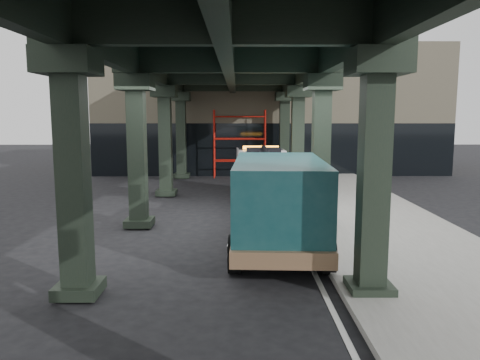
{
  "coord_description": "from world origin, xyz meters",
  "views": [
    {
      "loc": [
        -0.13,
        -13.25,
        3.74
      ],
      "look_at": [
        -0.05,
        1.25,
        1.7
      ],
      "focal_mm": 35.0,
      "sensor_mm": 36.0,
      "label": 1
    }
  ],
  "objects": [
    {
      "name": "viaduct",
      "position": [
        -0.4,
        2.0,
        5.46
      ],
      "size": [
        7.4,
        32.0,
        6.4
      ],
      "color": "#1F2A20",
      "rests_on": "ground"
    },
    {
      "name": "scaffolding",
      "position": [
        0.0,
        14.64,
        2.11
      ],
      "size": [
        3.08,
        0.88,
        4.0
      ],
      "color": "red",
      "rests_on": "ground"
    },
    {
      "name": "tow_truck",
      "position": [
        0.98,
        6.05,
        1.2
      ],
      "size": [
        2.48,
        7.59,
        2.46
      ],
      "rotation": [
        0.0,
        0.0,
        0.04
      ],
      "color": "black",
      "rests_on": "ground"
    },
    {
      "name": "sidewalk",
      "position": [
        4.5,
        2.0,
        0.07
      ],
      "size": [
        5.0,
        40.0,
        0.15
      ],
      "primitive_type": "cube",
      "color": "gray",
      "rests_on": "ground"
    },
    {
      "name": "ground",
      "position": [
        0.0,
        0.0,
        0.0
      ],
      "size": [
        90.0,
        90.0,
        0.0
      ],
      "primitive_type": "plane",
      "color": "black",
      "rests_on": "ground"
    },
    {
      "name": "lane_stripe",
      "position": [
        1.7,
        2.0,
        0.01
      ],
      "size": [
        0.12,
        38.0,
        0.01
      ],
      "primitive_type": "cube",
      "color": "silver",
      "rests_on": "ground"
    },
    {
      "name": "building",
      "position": [
        2.0,
        20.0,
        4.0
      ],
      "size": [
        22.0,
        10.0,
        8.0
      ],
      "primitive_type": "cube",
      "color": "#C6B793",
      "rests_on": "ground"
    },
    {
      "name": "towed_van",
      "position": [
        1.0,
        -0.58,
        1.37
      ],
      "size": [
        2.77,
        6.38,
        2.54
      ],
      "rotation": [
        0.0,
        0.0,
        -0.05
      ],
      "color": "#134144",
      "rests_on": "ground"
    }
  ]
}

